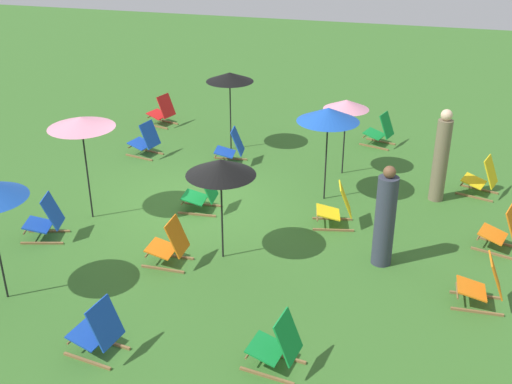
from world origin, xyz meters
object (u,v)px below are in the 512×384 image
Objects in this scene: deckchair_8 at (202,193)px; deckchair_4 at (503,231)px; deckchair_1 at (98,331)px; umbrella_4 at (346,105)px; deckchair_9 at (162,112)px; deckchair_13 at (170,245)px; umbrella_5 at (81,122)px; person_1 at (385,219)px; umbrella_2 at (221,167)px; person_0 at (441,158)px; deckchair_12 at (381,131)px; deckchair_2 at (482,178)px; deckchair_10 at (231,148)px; deckchair_14 at (277,345)px; deckchair_6 at (337,208)px; deckchair_5 at (145,141)px; deckchair_3 at (483,284)px; deckchair_0 at (46,220)px.

deckchair_4 is at bearing 85.73° from deckchair_8.
umbrella_4 reaches higher than deckchair_1.
deckchair_9 and deckchair_13 have the same top height.
umbrella_5 is 1.14× the size of person_1.
umbrella_4 is at bearing 154.14° from deckchair_13.
person_0 is at bearing 133.32° from umbrella_2.
deckchair_12 is (-0.04, 5.71, 0.00)m from deckchair_9.
umbrella_4 is at bearing 133.08° from deckchair_8.
deckchair_10 is at bearing -75.13° from deckchair_2.
deckchair_4 is 0.46× the size of person_0.
deckchair_4 is 0.48× the size of umbrella_2.
umbrella_2 is (3.73, -4.34, 1.30)m from deckchair_2.
deckchair_8 is 4.71m from deckchair_14.
deckchair_14 is 0.46× the size of umbrella_2.
deckchair_8 is at bearing -148.88° from umbrella_2.
deckchair_10 is 2.80m from umbrella_4.
deckchair_6 is at bearing -173.36° from deckchair_14.
deckchair_9 is (-8.78, -2.82, 0.00)m from deckchair_1.
deckchair_5 is at bearing 106.56° from person_0.
deckchair_6 is 1.01× the size of deckchair_14.
deckchair_4 is 1.01× the size of deckchair_9.
deckchair_4 and deckchair_12 have the same top height.
deckchair_2 is 5.43m from deckchair_10.
deckchair_3 and deckchair_10 have the same top height.
deckchair_14 is (6.20, -2.78, 0.00)m from deckchair_2.
umbrella_4 is at bearing 85.38° from deckchair_10.
deckchair_2 and deckchair_3 have the same top height.
deckchair_1 is 0.96× the size of deckchair_2.
deckchair_1 and deckchair_9 have the same top height.
umbrella_5 reaches higher than person_1.
umbrella_2 is (-0.46, 0.77, 1.30)m from deckchair_13.
deckchair_14 is (6.32, 4.73, 0.00)m from deckchair_5.
deckchair_0 is at bearing -128.32° from deckchair_1.
person_0 is at bearing 131.52° from deckchair_13.
deckchair_0 is at bearing 139.19° from person_0.
deckchair_3 is 0.46× the size of umbrella_2.
umbrella_5 is (-1.00, -7.06, 1.54)m from deckchair_3.
umbrella_2 is at bearing 27.20° from deckchair_8.
deckchair_5 is 7.89m from deckchair_14.
deckchair_6 is (-1.91, -2.50, 0.00)m from deckchair_3.
umbrella_2 is (3.85, 3.17, 1.30)m from deckchair_5.
deckchair_5 is 0.42× the size of umbrella_5.
deckchair_2 is at bearing -156.64° from deckchair_4.
deckchair_14 is at bearing 49.70° from deckchair_0.
deckchair_3 is (-2.54, 5.01, 0.00)m from deckchair_1.
deckchair_3 is at bearing 66.49° from deckchair_8.
deckchair_6 is at bearing 11.83° from deckchair_12.
deckchair_0 and deckchair_8 have the same top height.
person_0 reaches higher than deckchair_8.
deckchair_3 and deckchair_5 have the same top height.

